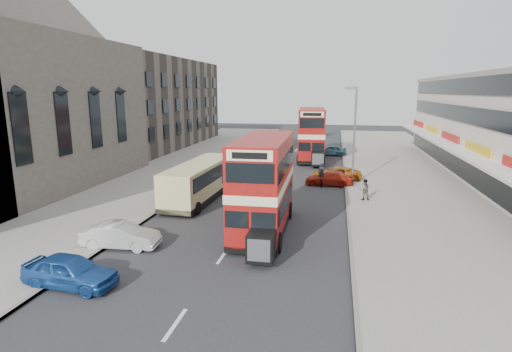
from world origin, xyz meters
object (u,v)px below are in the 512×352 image
Objects in this scene: coach at (200,180)px; car_left_front at (121,235)px; bus_second at (311,134)px; car_left_near at (70,271)px; street_lamp at (354,129)px; car_right_c at (331,150)px; car_right_b at (336,174)px; pedestrian_near at (364,189)px; cyclist at (321,178)px; car_right_a at (329,179)px; bus_main at (264,185)px.

coach reaches higher than car_left_front.
bus_second is 2.62× the size of car_left_near.
street_lamp is 16.78m from car_right_c.
bus_second reaches higher than car_left_near.
street_lamp is at bearing 24.85° from car_right_b.
car_right_b is 2.81× the size of pedestrian_near.
bus_second is 5.26× the size of cyclist.
car_right_b is at bearing 122.62° from street_lamp.
bus_second is at bearing 108.26° from street_lamp.
car_left_near is (-7.62, -32.70, -2.29)m from bus_second.
car_right_b is at bearing -20.94° from car_left_near.
cyclist is (-1.17, -2.34, 0.04)m from car_right_b.
car_right_a is 5.42m from pedestrian_near.
car_right_c is at bearing -91.67° from pedestrian_near.
car_left_near reaches higher than car_right_b.
car_right_a is at bearing -106.89° from bus_main.
bus_main is 2.33× the size of car_right_a.
bus_second reaches higher than coach.
car_right_c is (-0.13, 16.15, 0.06)m from car_right_a.
cyclist is at bearing 93.71° from bus_second.
car_right_b is at bearing 101.43° from bus_second.
car_right_b is (2.86, -10.51, -2.36)m from bus_second.
pedestrian_near is 5.45m from cyclist.
coach is 9.73m from car_left_front.
car_left_front is at bearing -38.33° from car_right_b.
car_right_c is (-1.93, 16.15, -4.14)m from street_lamp.
car_left_near is at bearing -117.53° from cyclist.
car_right_c is at bearing -10.77° from car_left_near.
street_lamp is at bearing -89.99° from pedestrian_near.
street_lamp is 13.38m from bus_main.
pedestrian_near reaches higher than car_left_near.
car_right_a is 16.15m from car_right_c.
car_left_near reaches higher than car_right_a.
car_right_c is (9.81, 36.36, -0.03)m from car_left_near.
car_left_near is at bearing 73.11° from bus_second.
cyclist reaches higher than car_right_b.
pedestrian_near is (2.68, -20.92, 0.28)m from car_right_c.
cyclist is (-3.19, 4.41, -0.28)m from pedestrian_near.
car_left_front is at bearing 71.01° from bus_second.
car_right_a is (9.16, 6.35, -0.90)m from coach.
coach is at bearing -9.36° from car_left_front.
bus_second is at bearing -8.78° from car_left_near.
coach is 11.83m from pedestrian_near.
car_left_front is 18.26m from cyclist.
car_right_b is at bearing -106.80° from bus_main.
bus_second is 20.09m from coach.
car_right_c is at bearing -176.47° from car_right_a.
car_right_a is at bearing 180.00° from street_lamp.
coach is 2.38× the size of car_right_a.
cyclist is at bearing -35.05° from car_left_front.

